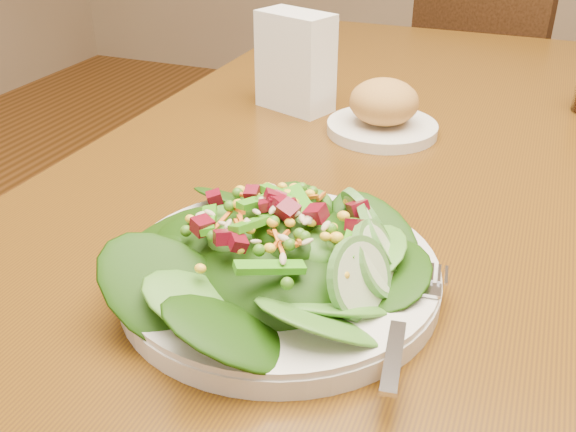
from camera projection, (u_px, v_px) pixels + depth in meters
name	position (u px, v px, depth m)	size (l,w,h in m)	color
dining_table	(436.00, 227.00, 0.87)	(0.90, 1.40, 0.75)	#583309
chair_far	(484.00, 125.00, 1.77)	(0.50, 0.50, 0.83)	#412312
salad_plate	(290.00, 259.00, 0.56)	(0.29, 0.28, 0.08)	silver
bread_plate	(383.00, 112.00, 0.88)	(0.15, 0.15, 0.08)	silver
napkin_holder	(295.00, 59.00, 0.95)	(0.12, 0.09, 0.14)	white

